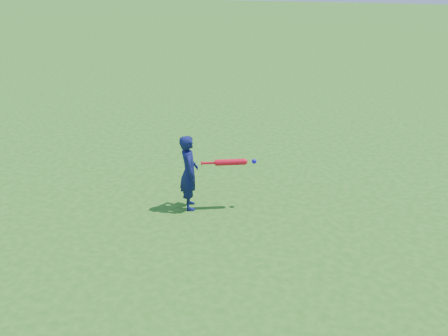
# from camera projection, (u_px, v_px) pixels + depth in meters

# --- Properties ---
(ground) EXTENTS (80.00, 80.00, 0.00)m
(ground) POSITION_uv_depth(u_px,v_px,m) (192.00, 213.00, 7.12)
(ground) COLOR #236317
(ground) RESTS_ON ground
(child) EXTENTS (0.40, 0.47, 1.10)m
(child) POSITION_uv_depth(u_px,v_px,m) (189.00, 172.00, 7.08)
(child) COLOR #10154B
(child) RESTS_ON ground
(bat_swing) EXTENTS (0.75, 0.33, 0.09)m
(bat_swing) POSITION_uv_depth(u_px,v_px,m) (232.00, 162.00, 7.03)
(bat_swing) COLOR red
(bat_swing) RESTS_ON ground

